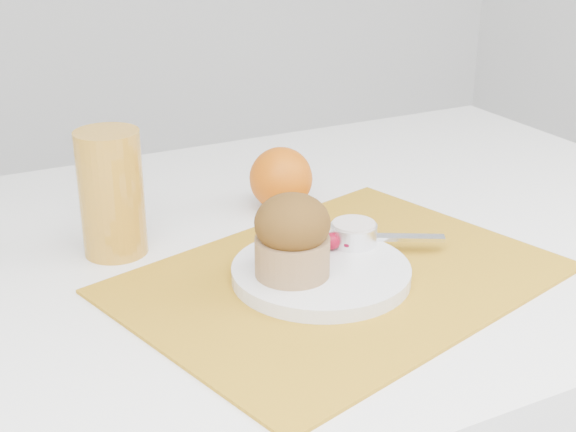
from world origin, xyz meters
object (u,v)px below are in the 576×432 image
plate (321,273)px  juice_glass (112,193)px  muffin (292,236)px  orange (281,179)px

plate → juice_glass: juice_glass is taller
muffin → orange: bearing=66.2°
plate → juice_glass: (-0.18, 0.18, 0.06)m
orange → juice_glass: 0.24m
juice_glass → muffin: size_ratio=1.65×
orange → muffin: (-0.10, -0.22, 0.02)m
juice_glass → muffin: bearing=-52.0°
muffin → juice_glass: bearing=128.0°
plate → juice_glass: size_ratio=1.31×
plate → muffin: bearing=-176.8°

